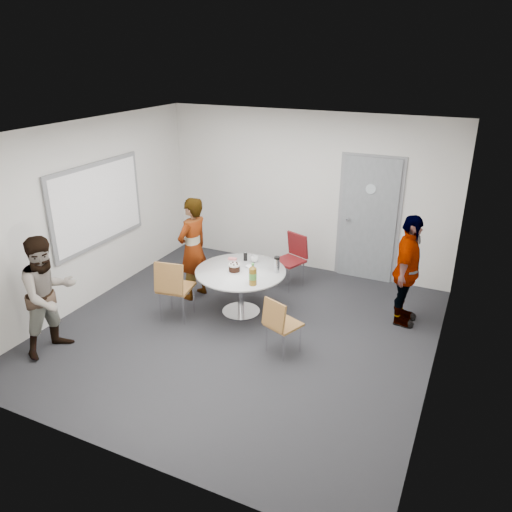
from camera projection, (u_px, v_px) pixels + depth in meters
The scene contains 15 objects.
floor at pixel (240, 332), 6.86m from camera, with size 5.00×5.00×0.00m, color black.
ceiling at pixel (237, 132), 5.82m from camera, with size 5.00×5.00×0.00m, color silver.
wall_back at pixel (306, 192), 8.43m from camera, with size 5.00×5.00×0.00m, color silver.
wall_left at pixel (87, 214), 7.32m from camera, with size 5.00×5.00×0.00m, color silver.
wall_right at pixel (446, 275), 5.36m from camera, with size 5.00×5.00×0.00m, color silver.
wall_front at pixel (106, 334), 4.25m from camera, with size 5.00×5.00×0.00m, color silver.
door at pixel (368, 220), 8.10m from camera, with size 1.02×0.17×2.12m.
whiteboard at pixel (98, 205), 7.43m from camera, with size 0.04×1.90×1.25m.
table at pixel (242, 276), 7.12m from camera, with size 1.30×1.30×0.99m.
chair_near_left at pixel (173, 284), 6.94m from camera, with size 0.51×0.54×0.93m.
chair_near_right at pixel (280, 321), 6.18m from camera, with size 0.49×0.51×0.78m.
chair_far at pixel (293, 255), 8.02m from camera, with size 0.54×0.57×0.87m.
person_main at pixel (193, 249), 7.54m from camera, with size 0.58×0.38×1.60m, color #A5C6EA.
person_left at pixel (49, 295), 6.17m from camera, with size 0.75×0.59×1.55m, color white.
person_right at pixel (407, 271), 6.80m from camera, with size 0.93×0.39×1.59m, color black.
Camera 1 is at (2.72, -5.27, 3.60)m, focal length 35.00 mm.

